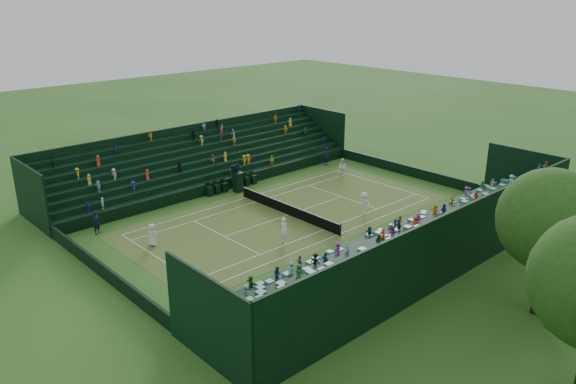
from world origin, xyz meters
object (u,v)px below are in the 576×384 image
(umpire_chair, at_px, (238,179))
(player_far_west, at_px, (343,167))
(player_near_west, at_px, (152,235))
(player_near_east, at_px, (284,230))
(tennis_net, at_px, (288,209))
(player_far_east, at_px, (364,203))

(umpire_chair, height_order, player_far_west, umpire_chair)
(player_near_west, bearing_deg, player_far_west, -102.77)
(player_near_east, bearing_deg, tennis_net, -40.57)
(tennis_net, distance_m, umpire_chair, 7.33)
(umpire_chair, distance_m, player_far_west, 11.06)
(tennis_net, xyz_separation_m, player_far_east, (3.94, 4.83, 0.39))
(umpire_chair, bearing_deg, tennis_net, -3.85)
(player_far_west, xyz_separation_m, player_far_east, (8.03, -6.24, 0.05))
(player_near_west, relative_size, player_far_east, 0.91)
(tennis_net, bearing_deg, player_far_west, 110.26)
(player_near_east, height_order, player_far_west, player_near_east)
(umpire_chair, xyz_separation_m, player_far_east, (11.23, 4.34, -0.26))
(player_near_west, height_order, player_far_west, player_far_west)
(tennis_net, distance_m, player_near_east, 5.45)
(player_near_east, xyz_separation_m, player_far_west, (-7.89, 14.94, -0.13))
(player_near_west, xyz_separation_m, player_far_east, (6.17, 15.95, 0.08))
(umpire_chair, height_order, player_near_west, umpire_chair)
(umpire_chair, relative_size, player_far_west, 1.58)
(tennis_net, bearing_deg, player_near_east, -45.48)
(player_near_east, relative_size, player_far_east, 1.09)
(umpire_chair, relative_size, player_near_east, 1.37)
(player_near_east, xyz_separation_m, player_far_east, (0.14, 8.70, -0.08))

